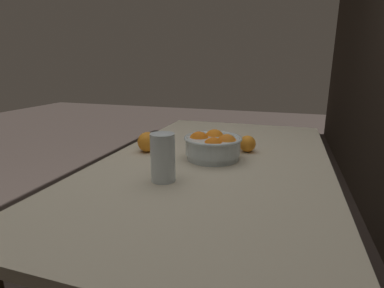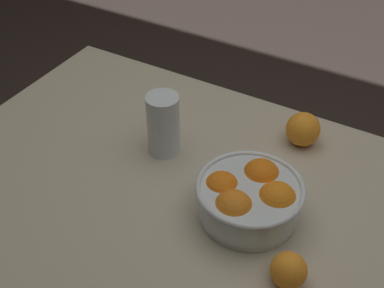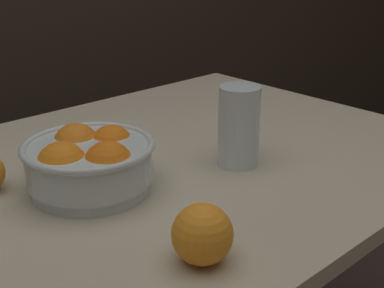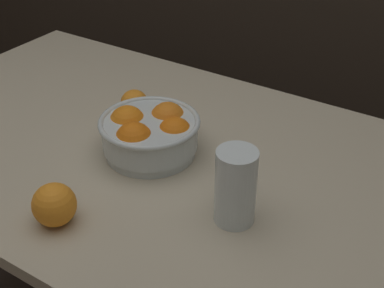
% 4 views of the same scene
% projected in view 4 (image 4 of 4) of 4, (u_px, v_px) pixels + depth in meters
% --- Properties ---
extents(dining_table, '(1.46, 0.83, 0.74)m').
position_uv_depth(dining_table, '(159.00, 178.00, 1.24)').
color(dining_table, '#B7AD93').
rests_on(dining_table, ground_plane).
extents(fruit_bowl, '(0.22, 0.22, 0.10)m').
position_uv_depth(fruit_bowl, '(150.00, 133.00, 1.17)').
color(fruit_bowl, silver).
rests_on(fruit_bowl, dining_table).
extents(juice_glass, '(0.08, 0.08, 0.15)m').
position_uv_depth(juice_glass, '(235.00, 190.00, 0.97)').
color(juice_glass, '#F4A314').
rests_on(juice_glass, dining_table).
extents(orange_loose_near_bowl, '(0.08, 0.08, 0.08)m').
position_uv_depth(orange_loose_near_bowl, '(54.00, 205.00, 0.98)').
color(orange_loose_near_bowl, orange).
rests_on(orange_loose_near_bowl, dining_table).
extents(orange_loose_front, '(0.07, 0.07, 0.07)m').
position_uv_depth(orange_loose_front, '(134.00, 103.00, 1.32)').
color(orange_loose_front, orange).
rests_on(orange_loose_front, dining_table).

